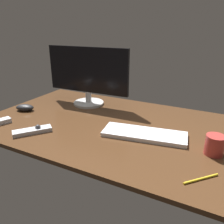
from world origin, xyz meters
TOP-DOWN VIEW (x-y plane):
  - desk at (0.00, 0.00)cm, footprint 140.00×84.00cm
  - monitor at (-29.17, 21.40)cm, footprint 55.35×19.72cm
  - keyboard at (19.36, -5.77)cm, footprint 40.91×19.87cm
  - computer_mouse at (-57.40, -6.72)cm, footprint 12.62×9.73cm
  - media_remote at (-30.38, -27.22)cm, footprint 15.40×17.63cm
  - coffee_mug at (49.98, -8.03)cm, footprint 7.62×7.62cm
  - pen at (47.73, -27.86)cm, footprint 10.28×11.01cm

SIDE VIEW (x-z plane):
  - desk at x=0.00cm, z-range 0.00..2.00cm
  - pen at x=47.73cm, z-range 2.00..2.78cm
  - keyboard at x=19.36cm, z-range 2.00..3.98cm
  - media_remote at x=-30.38cm, z-range 1.24..5.00cm
  - computer_mouse at x=-57.40cm, z-range 2.00..5.83cm
  - coffee_mug at x=49.98cm, z-range 2.00..10.32cm
  - monitor at x=-29.17cm, z-range 3.08..39.96cm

